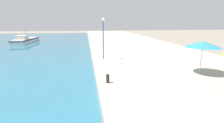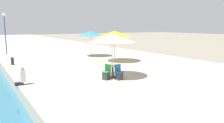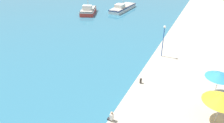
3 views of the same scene
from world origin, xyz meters
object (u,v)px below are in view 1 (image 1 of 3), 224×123
(cafe_umbrella_striped, at_px, (203,44))
(lamppost, at_px, (103,32))
(mooring_bollard, at_px, (108,78))
(fishing_boat_mid, at_px, (25,40))

(cafe_umbrella_striped, xyz_separation_m, lamppost, (-7.32, 6.72, 0.70))
(lamppost, bearing_deg, cafe_umbrella_striped, -42.53)
(mooring_bollard, relative_size, lamppost, 0.14)
(fishing_boat_mid, xyz_separation_m, mooring_bollard, (15.24, -31.41, 0.38))
(mooring_bollard, bearing_deg, lamppost, 86.43)
(cafe_umbrella_striped, distance_m, lamppost, 9.96)
(cafe_umbrella_striped, bearing_deg, mooring_bollard, -171.33)
(cafe_umbrella_striped, relative_size, mooring_bollard, 4.23)
(cafe_umbrella_striped, bearing_deg, fishing_boat_mid, 127.34)
(fishing_boat_mid, relative_size, lamppost, 2.25)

